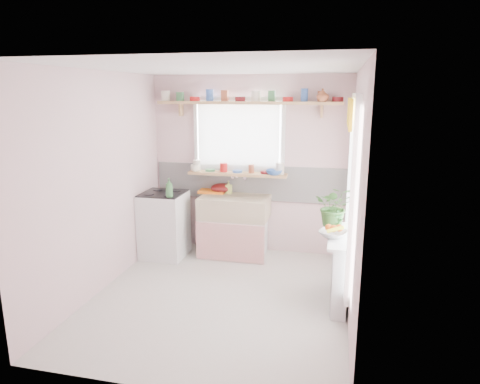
# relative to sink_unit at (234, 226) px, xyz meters

# --- Properties ---
(room) EXTENTS (3.20, 3.20, 3.20)m
(room) POSITION_rel_sink_unit_xyz_m (0.81, -0.43, 0.94)
(room) COLOR beige
(room) RESTS_ON ground
(sink_unit) EXTENTS (0.95, 0.65, 1.11)m
(sink_unit) POSITION_rel_sink_unit_xyz_m (0.00, 0.00, 0.00)
(sink_unit) COLOR white
(sink_unit) RESTS_ON ground
(cooker) EXTENTS (0.58, 0.58, 0.93)m
(cooker) POSITION_rel_sink_unit_xyz_m (-0.95, -0.24, 0.03)
(cooker) COLOR white
(cooker) RESTS_ON ground
(radiator_ledge) EXTENTS (0.22, 0.95, 0.78)m
(radiator_ledge) POSITION_rel_sink_unit_xyz_m (1.45, -1.09, -0.03)
(radiator_ledge) COLOR white
(radiator_ledge) RESTS_ON ground
(windowsill) EXTENTS (1.40, 0.22, 0.04)m
(windowsill) POSITION_rel_sink_unit_xyz_m (-0.00, 0.19, 0.71)
(windowsill) COLOR tan
(windowsill) RESTS_ON room
(pine_shelf) EXTENTS (2.52, 0.24, 0.04)m
(pine_shelf) POSITION_rel_sink_unit_xyz_m (0.15, 0.18, 1.69)
(pine_shelf) COLOR tan
(pine_shelf) RESTS_ON room
(shelf_crockery) EXTENTS (2.47, 0.11, 0.12)m
(shelf_crockery) POSITION_rel_sink_unit_xyz_m (0.11, 0.18, 1.76)
(shelf_crockery) COLOR silver
(shelf_crockery) RESTS_ON pine_shelf
(sill_crockery) EXTENTS (1.35, 0.11, 0.12)m
(sill_crockery) POSITION_rel_sink_unit_xyz_m (-0.02, 0.19, 0.78)
(sill_crockery) COLOR silver
(sill_crockery) RESTS_ON windowsill
(dish_tray) EXTENTS (0.39, 0.30, 0.04)m
(dish_tray) POSITION_rel_sink_unit_xyz_m (-0.38, 0.21, 0.44)
(dish_tray) COLOR orange
(dish_tray) RESTS_ON sink_unit
(colander) EXTENTS (0.30, 0.30, 0.13)m
(colander) POSITION_rel_sink_unit_xyz_m (-0.25, 0.21, 0.48)
(colander) COLOR #550E0F
(colander) RESTS_ON sink_unit
(jade_plant) EXTENTS (0.45, 0.39, 0.48)m
(jade_plant) POSITION_rel_sink_unit_xyz_m (1.36, -0.82, 0.58)
(jade_plant) COLOR #305B24
(jade_plant) RESTS_ON radiator_ledge
(fruit_bowl) EXTENTS (0.36, 0.36, 0.07)m
(fruit_bowl) POSITION_rel_sink_unit_xyz_m (1.36, -1.19, 0.38)
(fruit_bowl) COLOR silver
(fruit_bowl) RESTS_ON radiator_ledge
(herb_pot) EXTENTS (0.13, 0.11, 0.22)m
(herb_pot) POSITION_rel_sink_unit_xyz_m (1.40, -0.93, 0.45)
(herb_pot) COLOR #2A6B2C
(herb_pot) RESTS_ON radiator_ledge
(soap_bottle_sink) EXTENTS (0.08, 0.09, 0.18)m
(soap_bottle_sink) POSITION_rel_sink_unit_xyz_m (-0.13, 0.17, 0.51)
(soap_bottle_sink) COLOR #C1CD5B
(soap_bottle_sink) RESTS_ON sink_unit
(sill_cup) EXTENTS (0.16, 0.16, 0.10)m
(sill_cup) POSITION_rel_sink_unit_xyz_m (-0.61, 0.13, 0.78)
(sill_cup) COLOR white
(sill_cup) RESTS_ON windowsill
(sill_bowl) EXTENTS (0.25, 0.25, 0.07)m
(sill_bowl) POSITION_rel_sink_unit_xyz_m (0.53, 0.13, 0.76)
(sill_bowl) COLOR #3764B4
(sill_bowl) RESTS_ON windowsill
(shelf_vase) EXTENTS (0.16, 0.16, 0.16)m
(shelf_vase) POSITION_rel_sink_unit_xyz_m (1.14, 0.12, 1.79)
(shelf_vase) COLOR #9D5330
(shelf_vase) RESTS_ON pine_shelf
(cooker_bottle) EXTENTS (0.11, 0.11, 0.25)m
(cooker_bottle) POSITION_rel_sink_unit_xyz_m (-0.76, -0.46, 0.61)
(cooker_bottle) COLOR #3E7C42
(cooker_bottle) RESTS_ON cooker
(fruit) EXTENTS (0.20, 0.14, 0.10)m
(fruit) POSITION_rel_sink_unit_xyz_m (1.37, -1.18, 0.44)
(fruit) COLOR #D55312
(fruit) RESTS_ON fruit_bowl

